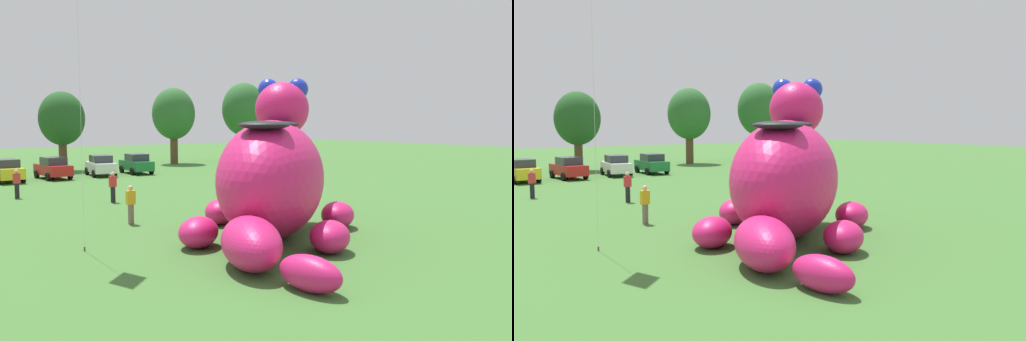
# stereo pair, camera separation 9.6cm
# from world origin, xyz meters

# --- Properties ---
(ground_plane) EXTENTS (160.00, 160.00, 0.00)m
(ground_plane) POSITION_xyz_m (0.00, 0.00, 0.00)
(ground_plane) COLOR #427533
(giant_inflatable_creature) EXTENTS (9.54, 11.59, 6.43)m
(giant_inflatable_creature) POSITION_xyz_m (-0.88, -0.12, 2.35)
(giant_inflatable_creature) COLOR #E01E6B
(giant_inflatable_creature) RESTS_ON ground
(car_yellow) EXTENTS (2.09, 4.18, 1.72)m
(car_yellow) POSITION_xyz_m (-4.75, 26.55, 0.86)
(car_yellow) COLOR yellow
(car_yellow) RESTS_ON ground
(car_red) EXTENTS (2.12, 4.19, 1.72)m
(car_red) POSITION_xyz_m (-1.22, 26.86, 0.86)
(car_red) COLOR red
(car_red) RESTS_ON ground
(car_white) EXTENTS (2.34, 4.29, 1.72)m
(car_white) POSITION_xyz_m (2.66, 26.97, 0.86)
(car_white) COLOR white
(car_white) RESTS_ON ground
(car_green) EXTENTS (2.13, 4.19, 1.72)m
(car_green) POSITION_xyz_m (5.84, 26.97, 0.86)
(car_green) COLOR #1E7238
(car_green) RESTS_ON ground
(tree_mid_left) EXTENTS (4.07, 4.07, 7.22)m
(tree_mid_left) POSITION_xyz_m (1.64, 33.51, 4.72)
(tree_mid_left) COLOR brown
(tree_mid_left) RESTS_ON ground
(tree_centre_left) EXTENTS (4.53, 4.53, 8.04)m
(tree_centre_left) POSITION_xyz_m (13.72, 34.72, 5.26)
(tree_centre_left) COLOR brown
(tree_centre_left) RESTS_ON ground
(tree_centre) EXTENTS (5.00, 5.00, 8.87)m
(tree_centre) POSITION_xyz_m (22.20, 33.74, 5.80)
(tree_centre) COLOR brown
(tree_centre) RESTS_ON ground
(spectator_mid_field) EXTENTS (0.38, 0.26, 1.71)m
(spectator_mid_field) POSITION_xyz_m (-4.18, 5.65, 0.85)
(spectator_mid_field) COLOR #726656
(spectator_mid_field) RESTS_ON ground
(spectator_by_cars) EXTENTS (0.38, 0.26, 1.71)m
(spectator_by_cars) POSITION_xyz_m (-6.19, 17.15, 0.85)
(spectator_by_cars) COLOR black
(spectator_by_cars) RESTS_ON ground
(spectator_wandering) EXTENTS (0.38, 0.26, 1.71)m
(spectator_wandering) POSITION_xyz_m (8.40, 16.69, 0.85)
(spectator_wandering) COLOR black
(spectator_wandering) RESTS_ON ground
(spectator_far_side) EXTENTS (0.38, 0.26, 1.71)m
(spectator_far_side) POSITION_xyz_m (-2.33, 12.20, 0.85)
(spectator_far_side) COLOR black
(spectator_far_side) RESTS_ON ground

